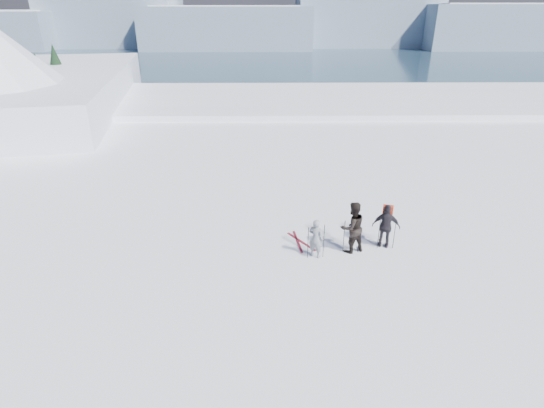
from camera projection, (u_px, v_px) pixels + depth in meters
The scene contains 9 objects.
lake_basin at pixel (291, 165), 43.92m from camera, with size 820.00×820.00×71.62m.
far_mountain_range at pixel (298, 23), 429.23m from camera, with size 770.00×110.00×53.00m.
near_ridge at pixel (22, 139), 41.72m from camera, with size 31.37×35.68×25.62m.
skier_grey at pixel (316, 238), 15.41m from camera, with size 0.55×0.36×1.52m, color gray.
skier_dark at pixel (352, 227), 15.66m from camera, with size 0.98×0.76×2.01m, color black.
skier_pack at pixel (386, 226), 15.99m from camera, with size 1.03×0.43×1.77m, color black.
backpack at pixel (390, 196), 15.72m from camera, with size 0.38×0.21×0.55m, color red.
ski_poles at pixel (351, 237), 15.71m from camera, with size 3.36×0.70×1.34m.
skis_loose at pixel (299, 242), 16.67m from camera, with size 1.05×1.70×0.03m.
Camera 1 is at (-2.48, -11.48, 8.42)m, focal length 28.00 mm.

